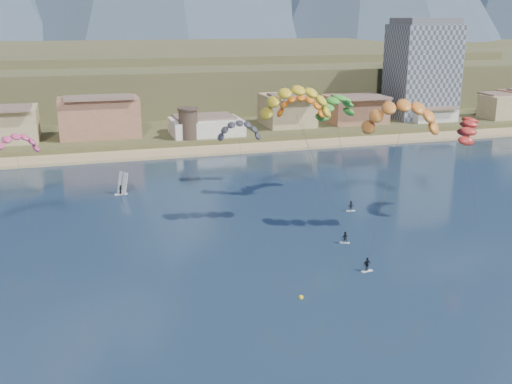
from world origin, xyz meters
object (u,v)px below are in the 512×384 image
at_px(watchtower, 188,123).
at_px(kitesurfer_green, 336,104).
at_px(kitesurfer_yellow, 297,97).
at_px(windsurfer, 122,187).
at_px(kitesurfer_orange, 402,111).
at_px(apartment_tower, 422,69).
at_px(buoy, 301,297).

distance_m(watchtower, kitesurfer_green, 59.75).
relative_size(kitesurfer_yellow, kitesurfer_green, 1.18).
bearing_deg(windsurfer, kitesurfer_orange, -40.28).
bearing_deg(kitesurfer_orange, kitesurfer_green, 92.52).
relative_size(apartment_tower, watchtower, 3.72).
bearing_deg(apartment_tower, kitesurfer_green, -131.28).
height_order(apartment_tower, kitesurfer_orange, apartment_tower).
distance_m(apartment_tower, windsurfer, 117.67).
height_order(kitesurfer_orange, windsurfer, kitesurfer_orange).
bearing_deg(kitesurfer_green, kitesurfer_yellow, -131.60).
height_order(apartment_tower, kitesurfer_green, apartment_tower).
relative_size(watchtower, windsurfer, 1.88).
relative_size(kitesurfer_orange, windsurfer, 5.76).
distance_m(kitesurfer_orange, windsurfer, 57.97).
height_order(watchtower, kitesurfer_orange, kitesurfer_orange).
bearing_deg(watchtower, windsurfer, -116.80).
distance_m(apartment_tower, buoy, 140.35).
distance_m(kitesurfer_yellow, buoy, 35.37).
height_order(kitesurfer_yellow, kitesurfer_green, kitesurfer_yellow).
bearing_deg(kitesurfer_yellow, windsurfer, 133.66).
relative_size(kitesurfer_yellow, kitesurfer_orange, 0.97).
xyz_separation_m(kitesurfer_orange, windsurfer, (-41.85, 35.46, -18.75)).
bearing_deg(apartment_tower, kitesurfer_orange, -122.93).
bearing_deg(apartment_tower, kitesurfer_yellow, -131.34).
xyz_separation_m(apartment_tower, kitesurfer_orange, (-59.83, -92.38, 2.39)).
relative_size(watchtower, kitesurfer_green, 0.40).
xyz_separation_m(apartment_tower, buoy, (-83.55, -111.38, -17.71)).
xyz_separation_m(kitesurfer_green, buoy, (-22.71, -42.07, -18.24)).
xyz_separation_m(kitesurfer_yellow, windsurfer, (-26.86, 28.14, -20.61)).
bearing_deg(buoy, kitesurfer_orange, 38.70).
bearing_deg(kitesurfer_orange, windsurfer, 139.72).
distance_m(watchtower, kitesurfer_orange, 82.11).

